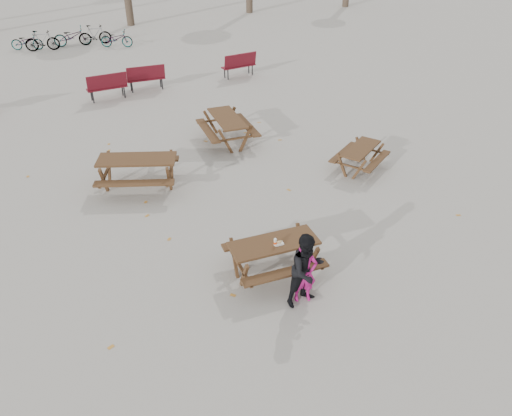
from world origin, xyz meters
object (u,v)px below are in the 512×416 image
object	(u,v)px
food_tray	(279,244)
child	(305,273)
picnic_table_east	(360,158)
main_picnic_table	(274,250)
adult	(307,270)
soda_bottle	(275,242)
picnic_table_north	(139,173)
picnic_table_far	(228,130)

from	to	relation	value
food_tray	child	size ratio (longest dim) A/B	0.14
food_tray	picnic_table_east	distance (m)	5.36
child	picnic_table_east	bearing A→B (deg)	61.39
main_picnic_table	adult	size ratio (longest dim) A/B	1.17
main_picnic_table	food_tray	world-z (taller)	food_tray
child	main_picnic_table	bearing A→B (deg)	116.67
soda_bottle	child	distance (m)	0.90
soda_bottle	picnic_table_north	distance (m)	5.08
soda_bottle	picnic_table_far	xyz separation A→B (m)	(1.18, 6.60, -0.43)
soda_bottle	main_picnic_table	bearing A→B (deg)	81.13
main_picnic_table	food_tray	distance (m)	0.24
main_picnic_table	soda_bottle	bearing A→B (deg)	-98.87
picnic_table_east	picnic_table_north	xyz separation A→B (m)	(-6.05, 1.18, 0.10)
main_picnic_table	adult	bearing A→B (deg)	-76.86
picnic_table_north	main_picnic_table	bearing A→B (deg)	-48.38
adult	soda_bottle	bearing A→B (deg)	92.68
soda_bottle	picnic_table_north	bearing A→B (deg)	112.52
picnic_table_east	soda_bottle	bearing A→B (deg)	-175.21
main_picnic_table	food_tray	xyz separation A→B (m)	(0.06, -0.10, 0.21)
soda_bottle	child	bearing A→B (deg)	-73.84
child	picnic_table_far	xyz separation A→B (m)	(0.94, 7.45, -0.23)
soda_bottle	child	world-z (taller)	child
soda_bottle	picnic_table_east	size ratio (longest dim) A/B	0.11
soda_bottle	picnic_table_east	xyz separation A→B (m)	(4.11, 3.50, -0.52)
adult	picnic_table_north	bearing A→B (deg)	98.64
soda_bottle	adult	size ratio (longest dim) A/B	0.11
food_tray	picnic_table_north	bearing A→B (deg)	113.33
food_tray	soda_bottle	xyz separation A→B (m)	(-0.08, 0.00, 0.05)
main_picnic_table	food_tray	bearing A→B (deg)	-58.53
adult	picnic_table_far	distance (m)	7.58
soda_bottle	picnic_table_north	world-z (taller)	soda_bottle
adult	picnic_table_far	xyz separation A→B (m)	(0.93, 7.52, -0.35)
main_picnic_table	picnic_table_far	bearing A→B (deg)	79.82
main_picnic_table	adult	xyz separation A→B (m)	(0.24, -1.01, 0.18)
soda_bottle	picnic_table_far	bearing A→B (deg)	79.84
child	food_tray	bearing A→B (deg)	114.22
adult	picnic_table_north	world-z (taller)	adult
main_picnic_table	soda_bottle	world-z (taller)	soda_bottle
picnic_table_north	picnic_table_far	distance (m)	3.67
adult	food_tray	bearing A→B (deg)	88.03
adult	picnic_table_north	xyz separation A→B (m)	(-2.19, 5.59, -0.33)
food_tray	adult	world-z (taller)	adult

